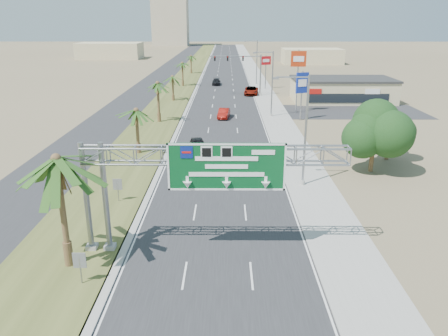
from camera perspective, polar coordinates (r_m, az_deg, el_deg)
road at (r=126.39m, az=0.11°, el=12.24°), size 12.00×300.00×0.02m
sidewalk_right at (r=126.64m, az=4.05°, el=12.23°), size 4.00×300.00×0.10m
median_grass at (r=126.82m, az=-4.52°, el=12.23°), size 7.00×300.00×0.12m
opposing_road at (r=127.59m, az=-7.72°, el=12.14°), size 8.00×300.00×0.02m
sign_gantry at (r=26.88m, az=-3.00°, el=0.54°), size 16.75×1.24×7.50m
palm_near at (r=26.57m, az=-21.08°, el=1.02°), size 5.70×5.70×8.35m
palm_row_b at (r=49.53m, az=-11.41°, el=7.30°), size 3.99×3.99×5.95m
palm_row_c at (r=64.94m, az=-8.68°, el=10.81°), size 3.99×3.99×6.75m
palm_row_d at (r=82.78m, az=-6.75°, el=11.71°), size 3.99×3.99×5.45m
palm_row_e at (r=101.49m, az=-5.47°, el=13.43°), size 3.99×3.99×6.15m
palm_row_f at (r=126.33m, az=-4.34°, el=14.33°), size 3.99×3.99×5.75m
streetlight_near at (r=39.40m, az=10.30°, el=4.14°), size 3.27×0.44×10.00m
streetlight_mid at (r=68.60m, az=6.13°, el=10.51°), size 3.27×0.44×10.00m
streetlight_far at (r=104.24m, az=4.19°, el=13.38°), size 3.27×0.44×10.00m
signal_mast at (r=88.18m, az=3.45°, el=12.51°), size 10.28×0.71×8.00m
store_building at (r=85.27m, az=15.16°, el=9.76°), size 18.00×10.00×4.00m
oak_near at (r=45.13m, az=19.15°, el=5.03°), size 4.50×4.50×6.80m
oak_far at (r=49.96m, az=20.93°, el=5.25°), size 3.50×3.50×5.60m
median_signback_a at (r=26.52m, az=-18.33°, el=-11.66°), size 0.75×0.08×2.08m
median_signback_b at (r=37.10m, az=-13.73°, el=-2.30°), size 0.75×0.08×2.08m
tower_distant at (r=267.56m, az=-7.04°, el=19.33°), size 20.00×16.00×35.00m
building_distant_left at (r=181.72m, az=-14.65°, el=14.61°), size 24.00×14.00×6.00m
building_distant_right at (r=158.79m, az=11.39°, el=14.13°), size 20.00×12.00×5.00m
car_left_lane at (r=50.64m, az=-3.46°, el=3.04°), size 2.32×4.53×1.48m
car_mid_lane at (r=67.99m, az=-0.02°, el=7.15°), size 2.04×4.61×1.47m
car_right_lane at (r=89.91m, az=3.57°, el=10.03°), size 3.20×6.00×1.60m
car_far at (r=103.72m, az=-1.01°, el=11.17°), size 1.94×4.72×1.37m
pole_sign_red_near at (r=71.71m, az=9.69°, el=13.35°), size 2.40×0.37×10.03m
pole_sign_blue at (r=66.61m, az=10.17°, el=10.67°), size 1.96×1.05×7.34m
pole_sign_red_far at (r=97.31m, az=5.50°, el=13.52°), size 2.15×1.10×7.22m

